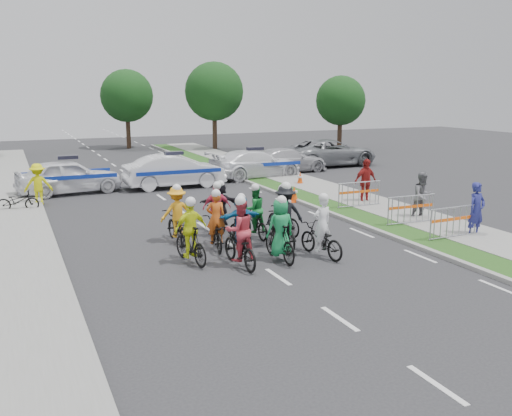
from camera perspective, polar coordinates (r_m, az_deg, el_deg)
name	(u,v)px	position (r m, az deg, el deg)	size (l,w,h in m)	color
ground	(278,277)	(14.91, 2.21, -6.91)	(90.00, 90.00, 0.00)	#28282B
curb_right	(342,218)	(21.51, 8.64, -0.98)	(0.20, 60.00, 0.12)	gray
grass_strip	(358,216)	(21.88, 10.19, -0.82)	(1.20, 60.00, 0.11)	#1D4315
sidewalk_right	(397,212)	(22.92, 13.94, -0.38)	(2.40, 60.00, 0.13)	gray
sidewalk_left	(4,253)	(18.30, -23.88, -4.15)	(3.00, 60.00, 0.13)	gray
rider_0	(321,236)	(16.58, 6.54, -2.77)	(0.93, 1.94, 1.90)	black
rider_1	(280,236)	(16.06, 2.42, -2.77)	(0.80, 1.81, 1.90)	black
rider_2	(239,240)	(15.57, -1.66, -3.25)	(0.86, 1.99, 2.00)	black
rider_3	(191,238)	(15.94, -6.55, -2.98)	(1.01, 1.88, 1.91)	black
rider_4	(285,222)	(17.46, 2.89, -1.42)	(1.23, 2.10, 2.05)	black
rider_5	(240,224)	(17.39, -1.57, -1.66)	(1.38, 1.64, 1.71)	black
rider_6	(216,229)	(17.34, -4.06, -2.11)	(0.94, 1.90, 1.86)	black
rider_7	(284,214)	(18.91, 2.77, -0.63)	(0.84, 1.77, 1.80)	black
rider_8	(254,217)	(18.61, -0.18, -0.93)	(0.79, 1.80, 1.80)	black
rider_9	(217,215)	(18.79, -3.96, -0.71)	(0.98, 1.81, 1.84)	black
rider_10	(177,220)	(18.17, -7.91, -1.17)	(1.07, 1.87, 1.89)	black
rider_11	(220,209)	(19.59, -3.61, -0.09)	(1.44, 1.71, 1.74)	black
police_car_0	(69,176)	(27.75, -18.20, 3.02)	(1.90, 4.73, 1.61)	white
police_car_1	(174,171)	(28.31, -8.16, 3.67)	(1.71, 4.90, 1.61)	white
police_car_2	(255,164)	(31.04, -0.09, 4.43)	(2.14, 5.26, 1.53)	white
civilian_sedan	(288,160)	(33.30, 3.18, 4.80)	(1.95, 4.79, 1.39)	#B9B9BE
civilian_suv	(330,153)	(36.17, 7.41, 5.52)	(2.79, 6.05, 1.68)	gray
spectator_0	(476,210)	(19.90, 21.18, -0.19)	(0.67, 0.44, 1.83)	navy
spectator_1	(423,196)	(21.88, 16.34, 1.13)	(0.87, 0.68, 1.79)	slate
spectator_2	(365,181)	(24.43, 10.89, 2.63)	(1.12, 0.47, 1.91)	maroon
marshal_hiviz	(38,184)	(25.46, -20.96, 2.23)	(1.12, 0.65, 1.74)	#E0E30B
barrier_0	(453,224)	(19.26, 19.14, -1.50)	(2.00, 0.50, 1.12)	#A5A8AD
barrier_1	(411,211)	(20.81, 15.21, -0.29)	(2.00, 0.50, 1.12)	#A5A8AD
barrier_2	(359,195)	(23.35, 10.27, 1.24)	(2.00, 0.50, 1.12)	#A5A8AD
cone_0	(294,194)	(24.54, 3.84, 1.40)	(0.40, 0.40, 0.70)	#F24C0C
cone_1	(300,179)	(28.68, 4.43, 2.92)	(0.40, 0.40, 0.70)	#F24C0C
parked_bike	(18,201)	(24.47, -22.73, 0.65)	(0.55, 1.59, 0.84)	black
tree_1	(214,92)	(45.30, -4.20, 11.54)	(4.55, 4.55, 6.82)	#382619
tree_2	(341,101)	(45.63, 8.45, 10.56)	(3.85, 3.85, 5.77)	#382619
tree_4	(127,96)	(47.58, -12.81, 10.87)	(4.20, 4.20, 6.30)	#382619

